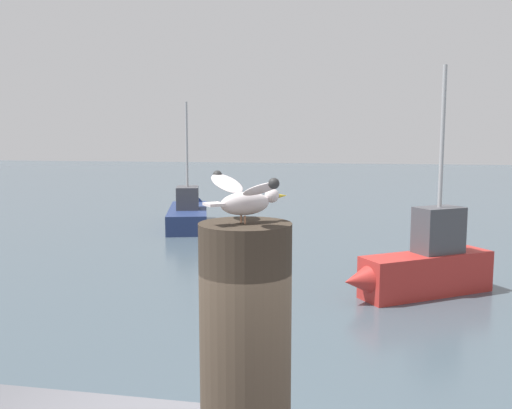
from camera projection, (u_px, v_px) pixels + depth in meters
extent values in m
cylinder|color=#382D23|center=(245.00, 345.00, 2.44)|extent=(0.41, 0.41, 1.09)
cylinder|color=tan|center=(245.00, 220.00, 2.35)|extent=(0.01, 0.01, 0.04)
cylinder|color=tan|center=(241.00, 219.00, 2.38)|extent=(0.01, 0.01, 0.04)
ellipsoid|color=silver|center=(245.00, 203.00, 2.36)|extent=(0.23, 0.22, 0.10)
sphere|color=silver|center=(272.00, 195.00, 2.42)|extent=(0.06, 0.06, 0.06)
cone|color=yellow|center=(282.00, 196.00, 2.45)|extent=(0.05, 0.04, 0.02)
cube|color=silver|center=(214.00, 204.00, 2.29)|extent=(0.10, 0.11, 0.01)
ellipsoid|color=silver|center=(261.00, 189.00, 2.21)|extent=(0.23, 0.25, 0.09)
sphere|color=#2C2C2C|center=(274.00, 184.00, 2.12)|extent=(0.04, 0.04, 0.04)
ellipsoid|color=silver|center=(227.00, 183.00, 2.49)|extent=(0.23, 0.25, 0.09)
sphere|color=#2C2C2C|center=(217.00, 175.00, 2.57)|extent=(0.04, 0.04, 0.04)
cube|color=#B72D28|center=(427.00, 274.00, 10.80)|extent=(2.66, 2.14, 0.81)
cone|color=#B72D28|center=(360.00, 280.00, 10.18)|extent=(0.90, 0.90, 0.64)
cube|color=#47474C|center=(439.00, 230.00, 10.79)|extent=(1.06, 0.97, 0.90)
cylinder|color=#A5A5A8|center=(442.00, 137.00, 10.57)|extent=(0.08, 0.08, 2.70)
cube|color=navy|center=(188.00, 217.00, 18.93)|extent=(2.33, 4.26, 0.63)
cone|color=navy|center=(190.00, 208.00, 21.25)|extent=(1.40, 1.40, 1.13)
cube|color=#47474C|center=(188.00, 198.00, 18.71)|extent=(1.00, 1.25, 0.75)
cylinder|color=#A5A5A8|center=(187.00, 145.00, 18.49)|extent=(0.08, 0.08, 2.82)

